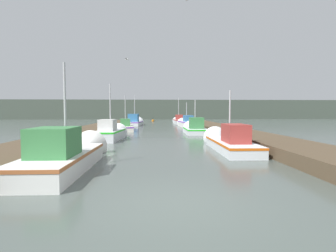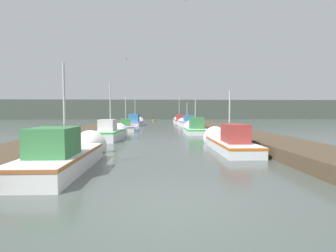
{
  "view_description": "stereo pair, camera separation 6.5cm",
  "coord_description": "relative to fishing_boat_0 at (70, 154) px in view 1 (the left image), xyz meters",
  "views": [
    {
      "loc": [
        -0.41,
        -5.45,
        2.0
      ],
      "look_at": [
        0.52,
        12.05,
        0.97
      ],
      "focal_mm": 28.0,
      "sensor_mm": 36.0,
      "label": 1
    },
    {
      "loc": [
        -0.34,
        -5.46,
        2.0
      ],
      "look_at": [
        0.52,
        12.05,
        0.97
      ],
      "focal_mm": 28.0,
      "sensor_mm": 36.0,
      "label": 2
    }
  ],
  "objects": [
    {
      "name": "fishing_boat_4",
      "position": [
        0.05,
        17.81,
        -0.1
      ],
      "size": [
        2.15,
        6.39,
        4.07
      ],
      "rotation": [
        0.0,
        0.0,
        0.1
      ],
      "color": "silver",
      "rests_on": "ground_plane"
    },
    {
      "name": "fishing_boat_7",
      "position": [
        6.77,
        30.63,
        0.01
      ],
      "size": [
        1.55,
        5.07,
        4.38
      ],
      "rotation": [
        0.0,
        0.0,
        0.03
      ],
      "color": "silver",
      "rests_on": "ground_plane"
    },
    {
      "name": "fishing_boat_2",
      "position": [
        0.05,
        8.85,
        0.01
      ],
      "size": [
        1.82,
        4.73,
        4.17
      ],
      "rotation": [
        0.0,
        0.0,
        -0.09
      ],
      "color": "silver",
      "rests_on": "ground_plane"
    },
    {
      "name": "dock_left",
      "position": [
        -2.42,
        11.92,
        -0.18
      ],
      "size": [
        2.82,
        40.0,
        0.53
      ],
      "color": "#4C3D2B",
      "rests_on": "ground_plane"
    },
    {
      "name": "fishing_boat_5",
      "position": [
        7.0,
        22.52,
        0.03
      ],
      "size": [
        1.85,
        5.88,
        3.34
      ],
      "rotation": [
        0.0,
        0.0,
        0.08
      ],
      "color": "silver",
      "rests_on": "ground_plane"
    },
    {
      "name": "mooring_piling_1",
      "position": [
        7.94,
        32.37,
        0.16
      ],
      "size": [
        0.36,
        0.36,
        1.21
      ],
      "color": "#473523",
      "rests_on": "ground_plane"
    },
    {
      "name": "fishing_boat_1",
      "position": [
        6.89,
        4.1,
        -0.07
      ],
      "size": [
        1.68,
        6.38,
        3.53
      ],
      "rotation": [
        0.0,
        0.0,
        -0.01
      ],
      "color": "silver",
      "rests_on": "ground_plane"
    },
    {
      "name": "fishing_boat_6",
      "position": [
        0.42,
        26.53,
        -0.01
      ],
      "size": [
        2.24,
        5.84,
        4.69
      ],
      "rotation": [
        0.0,
        0.0,
        -0.09
      ],
      "color": "silver",
      "rests_on": "ground_plane"
    },
    {
      "name": "ground_plane",
      "position": [
        3.44,
        -4.08,
        -0.45
      ],
      "size": [
        200.0,
        200.0,
        0.0
      ],
      "color": "#47514C"
    },
    {
      "name": "distant_shore_ridge",
      "position": [
        3.44,
        58.49,
        1.8
      ],
      "size": [
        120.0,
        16.0,
        4.5
      ],
      "color": "#424C42",
      "rests_on": "ground_plane"
    },
    {
      "name": "dock_right",
      "position": [
        9.29,
        11.92,
        -0.18
      ],
      "size": [
        2.82,
        40.0,
        0.53
      ],
      "color": "#4C3D2B",
      "rests_on": "ground_plane"
    },
    {
      "name": "channel_buoy",
      "position": [
        2.81,
        39.03,
        -0.31
      ],
      "size": [
        0.47,
        0.47,
        0.97
      ],
      "color": "#BF6513",
      "rests_on": "ground_plane"
    },
    {
      "name": "fishing_boat_3",
      "position": [
        6.62,
        13.52,
        -0.07
      ],
      "size": [
        1.83,
        4.55,
        3.53
      ],
      "rotation": [
        0.0,
        0.0,
        -0.01
      ],
      "color": "silver",
      "rests_on": "ground_plane"
    },
    {
      "name": "fishing_boat_0",
      "position": [
        0.0,
        0.0,
        0.0
      ],
      "size": [
        1.7,
        6.28,
        4.09
      ],
      "rotation": [
        0.0,
        0.0,
        -0.01
      ],
      "color": "silver",
      "rests_on": "ground_plane"
    },
    {
      "name": "mooring_piling_0",
      "position": [
        7.92,
        35.8,
        0.08
      ],
      "size": [
        0.36,
        0.36,
        1.04
      ],
      "color": "#473523",
      "rests_on": "ground_plane"
    },
    {
      "name": "seagull_lead",
      "position": [
        0.93,
        11.2,
        5.53
      ],
      "size": [
        0.31,
        0.56,
        0.12
      ],
      "rotation": [
        0.0,
        0.0,
        4.42
      ],
      "color": "white"
    }
  ]
}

